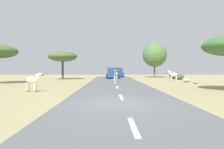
{
  "coord_description": "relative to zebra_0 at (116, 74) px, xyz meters",
  "views": [
    {
      "loc": [
        -0.38,
        -9.74,
        1.67
      ],
      "look_at": [
        -0.08,
        13.77,
        0.97
      ],
      "focal_mm": 33.55,
      "sensor_mm": 36.0,
      "label": 1
    }
  ],
  "objects": [
    {
      "name": "rock_0",
      "position": [
        8.52,
        -3.25,
        -0.78
      ],
      "size": [
        0.52,
        0.45,
        0.3
      ],
      "primitive_type": "ellipsoid",
      "color": "gray",
      "rests_on": "ground_plane"
    },
    {
      "name": "zebra_0",
      "position": [
        0.0,
        0.0,
        0.0
      ],
      "size": [
        0.62,
        1.55,
        1.48
      ],
      "rotation": [
        0.0,
        0.0,
        2.92
      ],
      "color": "silver",
      "rests_on": "road"
    },
    {
      "name": "road",
      "position": [
        -0.13,
        -15.9,
        -0.91
      ],
      "size": [
        6.0,
        64.0,
        0.05
      ],
      "primitive_type": "cube",
      "color": "#56595B",
      "rests_on": "ground_plane"
    },
    {
      "name": "bush_1",
      "position": [
        9.48,
        5.22,
        -0.48
      ],
      "size": [
        1.51,
        1.36,
        0.91
      ],
      "primitive_type": "ellipsoid",
      "color": "#425B2D",
      "rests_on": "ground_plane"
    },
    {
      "name": "tree_6",
      "position": [
        7.42,
        12.15,
        3.14
      ],
      "size": [
        4.33,
        4.33,
        6.25
      ],
      "color": "brown",
      "rests_on": "ground_plane"
    },
    {
      "name": "bush_4",
      "position": [
        9.52,
        7.64,
        -0.48
      ],
      "size": [
        1.52,
        1.37,
        0.91
      ],
      "primitive_type": "ellipsoid",
      "color": "#425B2D",
      "rests_on": "ground_plane"
    },
    {
      "name": "car_1",
      "position": [
        0.79,
        14.01,
        -0.09
      ],
      "size": [
        2.18,
        4.42,
        1.74
      ],
      "rotation": [
        0.0,
        0.0,
        0.05
      ],
      "color": "#1E479E",
      "rests_on": "road"
    },
    {
      "name": "ground_plane",
      "position": [
        -0.41,
        -15.9,
        -0.93
      ],
      "size": [
        90.0,
        90.0,
        0.0
      ],
      "primitive_type": "plane",
      "color": "#998E60"
    },
    {
      "name": "zebra_1",
      "position": [
        -6.21,
        -10.83,
        -0.1
      ],
      "size": [
        1.44,
        0.66,
        1.39
      ],
      "rotation": [
        0.0,
        0.0,
        4.43
      ],
      "color": "silver",
      "rests_on": "ground_plane"
    },
    {
      "name": "tree_0",
      "position": [
        -7.88,
        6.21,
        2.52
      ],
      "size": [
        4.4,
        4.4,
        4.24
      ],
      "color": "#4C3823",
      "rests_on": "ground_plane"
    },
    {
      "name": "rock_1",
      "position": [
        8.56,
        -0.54,
        -0.71
      ],
      "size": [
        0.86,
        0.87,
        0.45
      ],
      "primitive_type": "ellipsoid",
      "color": "#A89E8C",
      "rests_on": "ground_plane"
    },
    {
      "name": "zebra_2",
      "position": [
        7.65,
        1.78,
        -0.1
      ],
      "size": [
        1.49,
        0.41,
        1.4
      ],
      "rotation": [
        0.0,
        0.0,
        1.59
      ],
      "color": "silver",
      "rests_on": "ground_plane"
    },
    {
      "name": "car_0",
      "position": [
        -0.29,
        8.54,
        -0.09
      ],
      "size": [
        2.1,
        4.38,
        1.74
      ],
      "rotation": [
        0.0,
        0.0,
        0.02
      ],
      "color": "#1E479E",
      "rests_on": "road"
    },
    {
      "name": "lane_markings",
      "position": [
        -0.13,
        -16.9,
        -0.88
      ],
      "size": [
        0.16,
        56.0,
        0.01
      ],
      "color": "silver",
      "rests_on": "road"
    }
  ]
}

